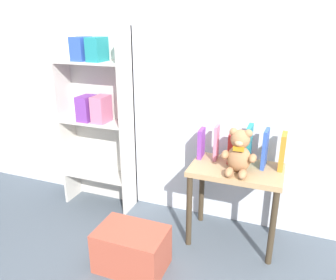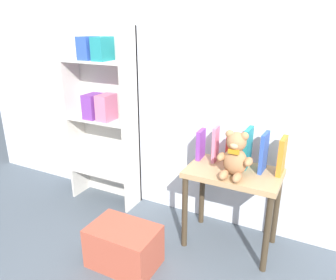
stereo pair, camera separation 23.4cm
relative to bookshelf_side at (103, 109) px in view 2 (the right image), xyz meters
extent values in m
cube|color=silver|center=(0.96, 0.13, 0.44)|extent=(4.80, 0.06, 2.50)
cube|color=beige|center=(-0.28, -0.03, -0.09)|extent=(0.02, 0.23, 1.45)
cube|color=beige|center=(0.28, -0.03, -0.09)|extent=(0.02, 0.23, 1.45)
cube|color=beige|center=(0.00, 0.07, -0.09)|extent=(0.58, 0.02, 1.45)
cube|color=beige|center=(0.00, -0.03, -0.55)|extent=(0.54, 0.21, 0.02)
cube|color=beige|center=(0.00, -0.03, -0.09)|extent=(0.54, 0.21, 0.02)
cube|color=beige|center=(0.00, -0.03, 0.38)|extent=(0.54, 0.21, 0.02)
cube|color=#2D51B7|center=(-0.07, -0.04, 0.47)|extent=(0.10, 0.16, 0.17)
cube|color=teal|center=(0.07, -0.04, 0.47)|extent=(0.10, 0.16, 0.17)
cube|color=purple|center=(-0.07, -0.04, 0.02)|extent=(0.10, 0.16, 0.20)
cube|color=#D17093|center=(0.07, -0.04, 0.03)|extent=(0.10, 0.16, 0.21)
cube|color=tan|center=(1.15, -0.15, -0.26)|extent=(0.60, 0.38, 0.04)
cylinder|color=#3E3121|center=(0.87, -0.31, -0.55)|extent=(0.04, 0.04, 0.53)
cylinder|color=#3E3121|center=(1.42, -0.31, -0.55)|extent=(0.04, 0.04, 0.53)
cylinder|color=#3E3121|center=(0.87, 0.01, -0.55)|extent=(0.04, 0.04, 0.53)
cylinder|color=#3E3121|center=(1.42, 0.01, -0.55)|extent=(0.04, 0.04, 0.53)
ellipsoid|color=#A8754C|center=(1.16, -0.20, -0.16)|extent=(0.15, 0.12, 0.18)
sphere|color=#A8754C|center=(1.16, -0.20, -0.03)|extent=(0.12, 0.12, 0.12)
sphere|color=#A8754C|center=(1.12, -0.20, 0.02)|extent=(0.05, 0.05, 0.05)
sphere|color=#A8754C|center=(1.21, -0.20, 0.02)|extent=(0.05, 0.05, 0.05)
ellipsoid|color=tan|center=(1.16, -0.25, -0.03)|extent=(0.05, 0.04, 0.04)
ellipsoid|color=#A8754C|center=(1.08, -0.22, -0.13)|extent=(0.05, 0.10, 0.05)
ellipsoid|color=#A8754C|center=(1.25, -0.22, -0.13)|extent=(0.05, 0.10, 0.05)
ellipsoid|color=#A8754C|center=(1.12, -0.29, -0.22)|extent=(0.05, 0.11, 0.05)
ellipsoid|color=#A8754C|center=(1.21, -0.29, -0.22)|extent=(0.05, 0.11, 0.05)
cube|color=#C68419|center=(1.16, -0.25, -0.07)|extent=(0.07, 0.02, 0.03)
cube|color=purple|center=(0.87, -0.05, -0.14)|extent=(0.03, 0.12, 0.21)
cube|color=#D17093|center=(0.98, -0.06, -0.12)|extent=(0.03, 0.10, 0.25)
cube|color=red|center=(1.09, -0.06, -0.14)|extent=(0.04, 0.12, 0.21)
cube|color=teal|center=(1.20, -0.05, -0.11)|extent=(0.03, 0.15, 0.27)
cube|color=#2D51B7|center=(1.31, -0.07, -0.12)|extent=(0.03, 0.14, 0.26)
cube|color=orange|center=(1.42, -0.05, -0.13)|extent=(0.03, 0.14, 0.24)
cube|color=#AD4C38|center=(0.61, -0.65, -0.68)|extent=(0.43, 0.29, 0.27)
camera|label=1|loc=(1.43, -2.15, 0.66)|focal=35.00mm
camera|label=2|loc=(1.64, -2.06, 0.66)|focal=35.00mm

